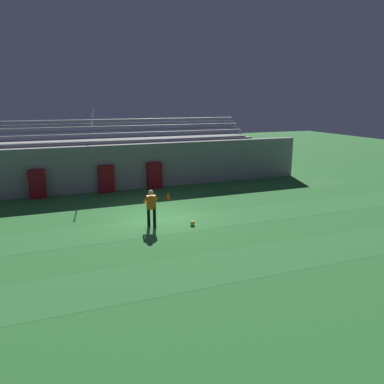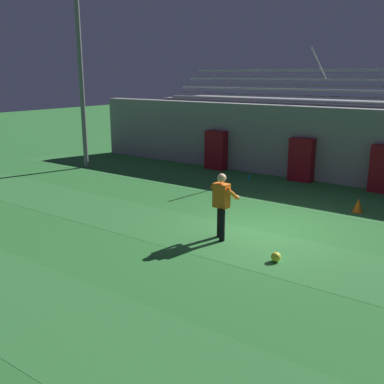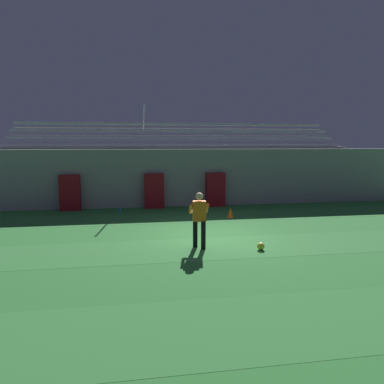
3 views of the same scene
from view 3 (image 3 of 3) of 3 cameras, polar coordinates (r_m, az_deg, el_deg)
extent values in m
plane|color=#2D7533|center=(12.51, 2.97, -6.90)|extent=(80.00, 80.00, 0.00)
cube|color=#337A38|center=(7.11, 14.01, -18.69)|extent=(28.00, 2.38, 0.01)
cube|color=#337A38|center=(11.34, 4.33, -8.41)|extent=(28.00, 2.38, 0.01)
cube|color=#337A38|center=(15.88, 0.23, -3.77)|extent=(28.00, 2.38, 0.01)
cube|color=gray|center=(18.59, -1.31, 2.24)|extent=(24.00, 0.60, 2.80)
cube|color=maroon|center=(17.96, -5.79, 0.16)|extent=(0.92, 0.44, 1.65)
cube|color=maroon|center=(18.39, 3.57, 0.36)|extent=(0.92, 0.44, 1.65)
cube|color=maroon|center=(18.13, -18.09, -0.10)|extent=(0.92, 0.44, 1.65)
cube|color=gray|center=(20.56, -2.10, 2.89)|extent=(18.00, 3.20, 2.90)
cube|color=#B7B7BC|center=(19.25, -1.64, 7.04)|extent=(17.10, 0.36, 0.10)
cube|color=gray|center=(19.06, -1.56, 6.34)|extent=(17.10, 0.60, 0.04)
cube|color=#B7B7BC|center=(19.95, -1.92, 8.21)|extent=(17.10, 0.36, 0.10)
cube|color=gray|center=(19.75, -1.84, 7.55)|extent=(17.10, 0.60, 0.04)
cube|color=#B7B7BC|center=(20.65, -2.19, 9.29)|extent=(17.10, 0.36, 0.10)
cube|color=gray|center=(20.45, -2.11, 8.67)|extent=(17.10, 0.60, 0.04)
cube|color=#B7B7BC|center=(21.36, -2.43, 10.31)|extent=(17.10, 0.36, 0.10)
cube|color=gray|center=(21.15, -2.36, 9.71)|extent=(17.10, 0.60, 0.04)
cylinder|color=#B7B7BC|center=(19.93, -7.36, 11.17)|extent=(0.06, 1.93, 1.25)
cylinder|color=black|center=(11.24, 0.49, -6.39)|extent=(0.15, 0.15, 0.82)
cylinder|color=black|center=(11.07, 1.74, -6.62)|extent=(0.15, 0.15, 0.82)
cube|color=orange|center=(11.00, 1.12, -2.92)|extent=(0.40, 0.27, 0.60)
sphere|color=tan|center=(10.93, 1.13, -0.65)|extent=(0.22, 0.22, 0.22)
cylinder|color=orange|center=(11.11, -0.19, -2.55)|extent=(0.13, 0.48, 0.37)
cylinder|color=orange|center=(11.16, 2.27, -2.51)|extent=(0.13, 0.48, 0.37)
cube|color=silver|center=(11.33, -0.08, -3.02)|extent=(0.12, 0.12, 0.08)
cube|color=silver|center=(11.37, 1.93, -2.99)|extent=(0.12, 0.12, 0.08)
sphere|color=yellow|center=(11.21, 10.44, -8.14)|extent=(0.22, 0.22, 0.22)
cone|color=orange|center=(15.74, 5.88, -3.14)|extent=(0.30, 0.30, 0.42)
cylinder|color=#1E8CD8|center=(16.84, -10.90, -2.85)|extent=(0.07, 0.07, 0.24)
camera|label=1|loc=(5.59, -166.78, 17.42)|focal=35.00mm
camera|label=2|loc=(7.79, 69.24, 9.15)|focal=42.00mm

